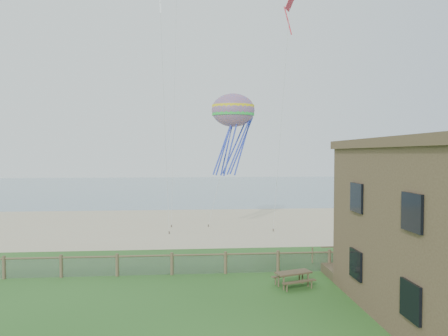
{
  "coord_description": "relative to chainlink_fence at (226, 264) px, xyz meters",
  "views": [
    {
      "loc": [
        -1.86,
        -16.18,
        6.74
      ],
      "look_at": [
        0.07,
        8.0,
        5.89
      ],
      "focal_mm": 32.0,
      "sensor_mm": 36.0,
      "label": 1
    }
  ],
  "objects": [
    {
      "name": "octopus_kite",
      "position": [
        1.62,
        11.54,
        8.0
      ],
      "size": [
        4.13,
        3.37,
        7.43
      ],
      "primitive_type": null,
      "rotation": [
        0.0,
        0.0,
        -0.25
      ],
      "color": "orange"
    },
    {
      "name": "ocean",
      "position": [
        0.0,
        60.0,
        -0.55
      ],
      "size": [
        160.0,
        68.0,
        0.02
      ],
      "primitive_type": "cube",
      "color": "slate",
      "rests_on": "ground"
    },
    {
      "name": "picnic_table",
      "position": [
        3.25,
        -2.47,
        -0.16
      ],
      "size": [
        2.16,
        1.87,
        0.77
      ],
      "primitive_type": null,
      "rotation": [
        0.0,
        0.0,
        0.3
      ],
      "color": "brown",
      "rests_on": "ground"
    },
    {
      "name": "ground",
      "position": [
        0.0,
        -6.0,
        -0.55
      ],
      "size": [
        160.0,
        160.0,
        0.0
      ],
      "primitive_type": "plane",
      "color": "#25501B",
      "rests_on": "ground"
    },
    {
      "name": "chainlink_fence",
      "position": [
        0.0,
        0.0,
        0.0
      ],
      "size": [
        36.2,
        0.2,
        1.25
      ],
      "primitive_type": null,
      "color": "#493D29",
      "rests_on": "ground"
    },
    {
      "name": "kite_red",
      "position": [
        5.55,
        7.91,
        16.95
      ],
      "size": [
        1.93,
        1.76,
        2.42
      ],
      "primitive_type": null,
      "rotation": [
        0.44,
        0.0,
        0.99
      ],
      "color": "red"
    },
    {
      "name": "sand_beach",
      "position": [
        0.0,
        16.0,
        -0.55
      ],
      "size": [
        72.0,
        20.0,
        0.02
      ],
      "primitive_type": "cube",
      "color": "#BFAF8A",
      "rests_on": "ground"
    }
  ]
}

